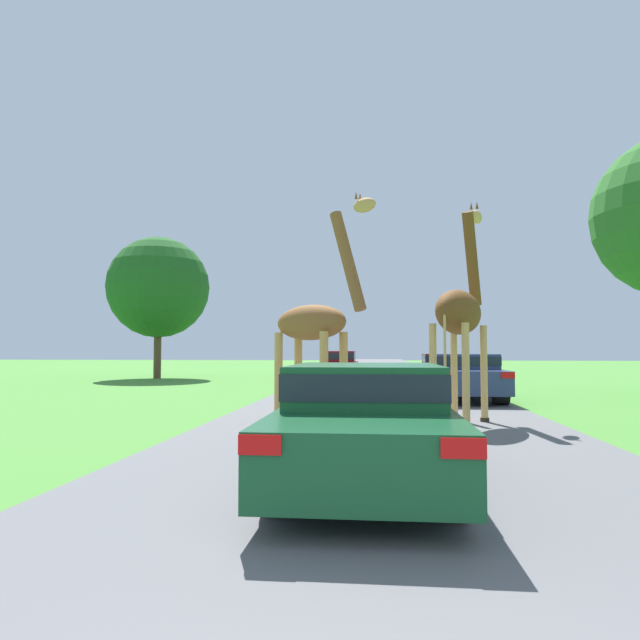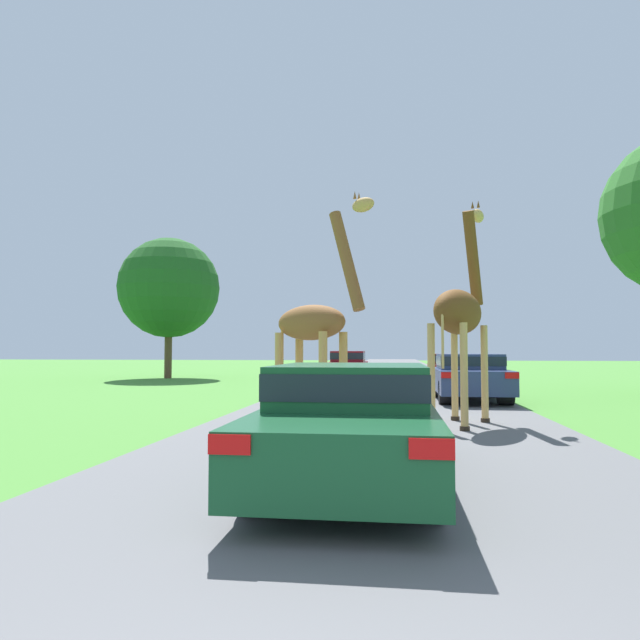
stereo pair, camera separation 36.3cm
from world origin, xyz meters
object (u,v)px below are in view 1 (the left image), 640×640
object	(u,v)px
car_lead_maroon	(366,418)
car_queue_right	(464,375)
car_far_ahead	(339,364)
car_queue_left	(442,368)
giraffe_companion	(460,312)
tree_centre_back	(158,288)
giraffe_near_road	(315,324)

from	to	relation	value
car_lead_maroon	car_queue_right	xyz separation A→B (m)	(2.73, 10.75, 0.03)
car_lead_maroon	car_far_ahead	distance (m)	23.15
car_lead_maroon	car_queue_left	xyz separation A→B (m)	(2.93, 18.54, 0.01)
car_queue_right	car_lead_maroon	bearing A→B (deg)	-104.25
giraffe_companion	car_far_ahead	xyz separation A→B (m)	(-3.73, 17.85, -1.54)
giraffe_companion	tree_centre_back	bearing A→B (deg)	151.21
giraffe_companion	car_lead_maroon	size ratio (longest dim) A/B	1.02
giraffe_companion	car_queue_left	xyz separation A→B (m)	(1.08, 13.32, -1.57)
car_queue_left	tree_centre_back	size ratio (longest dim) A/B	0.57
giraffe_near_road	tree_centre_back	distance (m)	19.81
giraffe_companion	car_lead_maroon	bearing A→B (deg)	-85.91
giraffe_near_road	car_queue_left	xyz separation A→B (m)	(4.17, 12.74, -1.36)
giraffe_companion	tree_centre_back	distance (m)	22.00
car_lead_maroon	car_queue_right	world-z (taller)	car_queue_right
car_far_ahead	car_queue_right	bearing A→B (deg)	-69.52
car_lead_maroon	car_queue_right	bearing A→B (deg)	75.75
tree_centre_back	car_queue_right	bearing A→B (deg)	-39.64
giraffe_near_road	tree_centre_back	world-z (taller)	tree_centre_back
car_lead_maroon	car_far_ahead	size ratio (longest dim) A/B	1.08
tree_centre_back	car_far_ahead	bearing A→B (deg)	3.24
giraffe_companion	car_queue_right	xyz separation A→B (m)	(0.88, 5.53, -1.55)
giraffe_near_road	car_lead_maroon	bearing A→B (deg)	49.43
car_queue_left	giraffe_companion	bearing A→B (deg)	-94.62
giraffe_companion	car_queue_left	distance (m)	13.46
tree_centre_back	giraffe_companion	bearing A→B (deg)	-52.37
tree_centre_back	giraffe_near_road	bearing A→B (deg)	-58.51
car_queue_right	car_queue_left	world-z (taller)	car_queue_right
car_far_ahead	giraffe_companion	bearing A→B (deg)	-78.21
car_lead_maroon	giraffe_near_road	bearing A→B (deg)	102.10
giraffe_companion	car_lead_maroon	xyz separation A→B (m)	(-1.85, -5.22, -1.58)
giraffe_near_road	giraffe_companion	xyz separation A→B (m)	(3.09, -0.58, 0.21)
car_lead_maroon	car_queue_right	size ratio (longest dim) A/B	1.15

